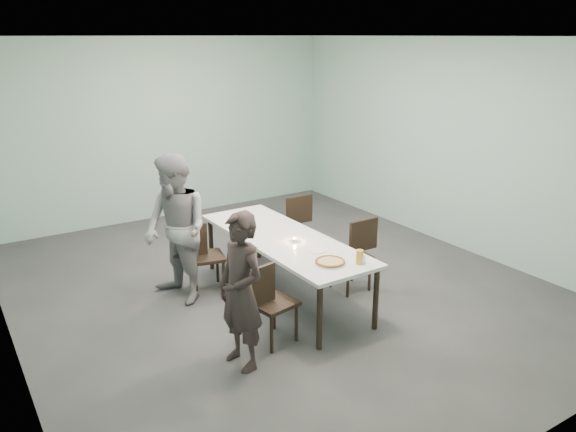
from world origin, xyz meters
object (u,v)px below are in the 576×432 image
diner_far (176,230)px  amber_tumbler (250,220)px  chair_far_left (200,252)px  chair_near_left (267,299)px  pizza (330,262)px  chair_near_right (356,250)px  side_plate (317,251)px  beer_glass (359,257)px  water_tumbler (362,259)px  tealight (295,240)px  diner_near (241,292)px  chair_far_right (293,222)px  table (284,242)px

diner_far → amber_tumbler: 1.02m
chair_far_left → amber_tumbler: (0.70, -0.00, 0.29)m
chair_near_left → pizza: bearing=-17.4°
chair_near_right → side_plate: chair_near_right is taller
beer_glass → diner_far: bearing=128.2°
side_plate → chair_near_left: bearing=-161.5°
water_tumbler → tealight: 0.94m
pizza → amber_tumbler: (-0.06, 1.61, 0.02)m
diner_near → pizza: 1.12m
chair_near_right → pizza: size_ratio=2.56×
chair_near_left → side_plate: bearing=8.1°
chair_near_left → chair_near_right: size_ratio=1.00×
chair_near_left → chair_near_right: (1.61, 0.56, 0.00)m
chair_near_left → pizza: 0.77m
water_tumbler → tealight: bearing=104.6°
side_plate → water_tumbler: (0.19, -0.53, 0.04)m
chair_near_right → side_plate: 0.89m
side_plate → water_tumbler: 0.56m
chair_far_left → chair_far_right: size_ratio=1.00×
water_tumbler → tealight: size_ratio=1.61×
chair_near_right → tealight: (-0.84, 0.09, 0.27)m
chair_far_right → diner_near: 2.84m
chair_far_left → diner_near: diner_near is taller
side_plate → amber_tumbler: 1.26m
chair_far_left → diner_far: bearing=-151.8°
chair_far_right → diner_far: 1.97m
diner_far → chair_far_right: bearing=91.6°
diner_near → water_tumbler: size_ratio=16.98×
chair_far_left → beer_glass: (1.02, -1.78, 0.32)m
side_plate → tealight: (-0.05, 0.38, 0.02)m
beer_glass → pizza: bearing=147.3°
table → water_tumbler: bearing=-76.7°
chair_far_left → chair_near_right: size_ratio=1.00×
table → chair_near_right: 0.93m
chair_near_right → diner_near: diner_near is taller
chair_far_right → chair_near_left: bearing=52.0°
table → pizza: bearing=-91.5°
chair_far_left → pizza: bearing=-52.0°
diner_near → diner_far: (0.04, 1.64, 0.11)m
table → chair_near_right: (0.87, -0.29, -0.19)m
chair_near_right → amber_tumbler: (-0.95, 0.96, 0.29)m
table → chair_near_left: (-0.74, -0.85, -0.19)m
pizza → amber_tumbler: 1.61m
diner_far → amber_tumbler: size_ratio=21.95×
diner_far → water_tumbler: (1.36, -1.69, -0.08)m
chair_far_left → beer_glass: size_ratio=5.80×
chair_near_left → amber_tumbler: (0.66, 1.52, 0.29)m
chair_far_left → amber_tumbler: 0.76m
chair_far_left → side_plate: size_ratio=4.83×
chair_near_right → diner_far: bearing=-24.1°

